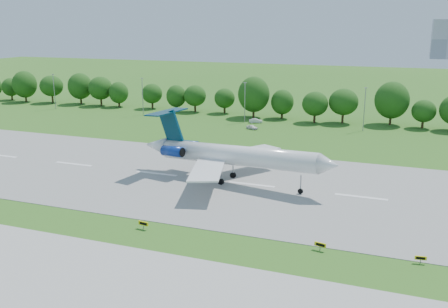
{
  "coord_description": "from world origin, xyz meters",
  "views": [
    {
      "loc": [
        26.18,
        -60.23,
        29.54
      ],
      "look_at": [
        -2.91,
        18.0,
        7.45
      ],
      "focal_mm": 40.0,
      "sensor_mm": 36.0,
      "label": 1
    }
  ],
  "objects_px": {
    "airliner": "(228,154)",
    "taxi_sign_left": "(143,224)",
    "service_vehicle_a": "(256,121)",
    "service_vehicle_b": "(252,127)"
  },
  "relations": [
    {
      "from": "taxi_sign_left",
      "to": "service_vehicle_a",
      "type": "height_order",
      "value": "service_vehicle_a"
    },
    {
      "from": "service_vehicle_a",
      "to": "service_vehicle_b",
      "type": "relative_size",
      "value": 1.1
    },
    {
      "from": "airliner",
      "to": "taxi_sign_left",
      "type": "distance_m",
      "value": 26.41
    },
    {
      "from": "airliner",
      "to": "service_vehicle_a",
      "type": "relative_size",
      "value": 10.32
    },
    {
      "from": "taxi_sign_left",
      "to": "service_vehicle_a",
      "type": "distance_m",
      "value": 83.17
    },
    {
      "from": "airliner",
      "to": "service_vehicle_a",
      "type": "height_order",
      "value": "airliner"
    },
    {
      "from": "airliner",
      "to": "service_vehicle_b",
      "type": "distance_m",
      "value": 49.02
    },
    {
      "from": "service_vehicle_a",
      "to": "taxi_sign_left",
      "type": "bearing_deg",
      "value": 166.99
    },
    {
      "from": "taxi_sign_left",
      "to": "service_vehicle_b",
      "type": "xyz_separation_m",
      "value": [
        -6.1,
        73.47,
        -0.26
      ]
    },
    {
      "from": "taxi_sign_left",
      "to": "service_vehicle_a",
      "type": "xyz_separation_m",
      "value": [
        -7.87,
        82.79,
        -0.22
      ]
    }
  ]
}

